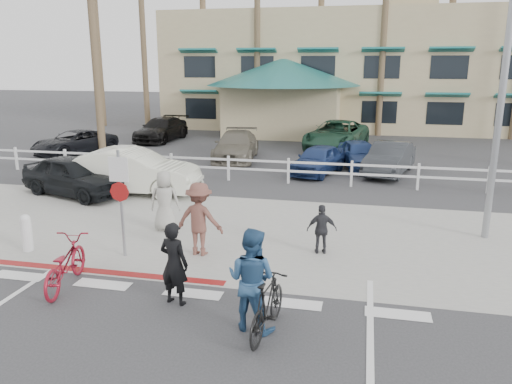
% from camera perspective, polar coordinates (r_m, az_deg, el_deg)
% --- Properties ---
extents(ground, '(140.00, 140.00, 0.00)m').
position_cam_1_polar(ground, '(9.87, -8.39, -12.97)').
color(ground, '#333335').
extents(bike_path, '(12.00, 16.00, 0.01)m').
position_cam_1_polar(bike_path, '(8.29, -13.54, -19.00)').
color(bike_path, '#333335').
rests_on(bike_path, ground).
extents(sidewalk_plaza, '(22.00, 7.00, 0.01)m').
position_cam_1_polar(sidewalk_plaza, '(13.82, -1.80, -4.61)').
color(sidewalk_plaza, gray).
rests_on(sidewalk_plaza, ground).
extents(cross_street, '(40.00, 5.00, 0.01)m').
position_cam_1_polar(cross_street, '(17.55, 1.40, -0.44)').
color(cross_street, '#333335').
rests_on(cross_street, ground).
extents(parking_lot, '(50.00, 16.00, 0.01)m').
position_cam_1_polar(parking_lot, '(26.73, 5.34, 4.68)').
color(parking_lot, '#333335').
rests_on(parking_lot, ground).
extents(curb_red, '(7.00, 0.25, 0.02)m').
position_cam_1_polar(curb_red, '(12.11, -19.87, -8.31)').
color(curb_red, maroon).
rests_on(curb_red, ground).
extents(rail_fence, '(29.40, 0.16, 1.00)m').
position_cam_1_polar(rail_fence, '(19.27, 4.02, 2.40)').
color(rail_fence, silver).
rests_on(rail_fence, ground).
extents(building, '(28.00, 16.00, 11.30)m').
position_cam_1_polar(building, '(39.19, 11.07, 15.87)').
color(building, '#C4B286').
rests_on(building, ground).
extents(sign_post, '(0.50, 0.10, 2.90)m').
position_cam_1_polar(sign_post, '(12.13, -15.17, -0.70)').
color(sign_post, gray).
rests_on(sign_post, ground).
extents(bollard_0, '(0.26, 0.26, 0.95)m').
position_cam_1_polar(bollard_0, '(13.56, -24.73, -4.26)').
color(bollard_0, silver).
rests_on(bollard_0, ground).
extents(streetlight_0, '(0.60, 2.00, 9.00)m').
position_cam_1_polar(streetlight_0, '(14.03, 26.62, 12.91)').
color(streetlight_0, gray).
rests_on(streetlight_0, ground).
extents(palm_0, '(4.00, 4.00, 15.00)m').
position_cam_1_polar(palm_0, '(39.31, -17.80, 18.17)').
color(palm_0, '#1D4D20').
rests_on(palm_0, ground).
extents(palm_1, '(4.00, 4.00, 13.00)m').
position_cam_1_polar(palm_1, '(36.54, -12.80, 17.24)').
color(palm_1, '#1D4D20').
rests_on(palm_1, ground).
extents(palm_2, '(4.00, 4.00, 16.00)m').
position_cam_1_polar(palm_2, '(36.12, -6.10, 19.93)').
color(palm_2, '#1D4D20').
rests_on(palm_2, ground).
extents(palm_3, '(4.00, 4.00, 14.00)m').
position_cam_1_polar(palm_3, '(34.02, 0.15, 18.66)').
color(palm_3, '#1D4D20').
rests_on(palm_3, ground).
extents(palm_4, '(4.00, 4.00, 15.00)m').
position_cam_1_polar(palm_4, '(34.43, 7.43, 19.33)').
color(palm_4, '#1D4D20').
rests_on(palm_4, ground).
extents(palm_5, '(4.00, 4.00, 13.00)m').
position_cam_1_polar(palm_5, '(33.22, 14.43, 17.46)').
color(palm_5, '#1D4D20').
rests_on(palm_5, ground).
extents(palm_10, '(4.00, 4.00, 12.00)m').
position_cam_1_polar(palm_10, '(26.71, -18.09, 16.97)').
color(palm_10, '#1D4D20').
rests_on(palm_10, ground).
extents(bike_red, '(1.02, 2.05, 1.03)m').
position_cam_1_polar(bike_red, '(11.11, -21.03, -7.69)').
color(bike_red, maroon).
rests_on(bike_red, ground).
extents(rider_red, '(0.68, 0.53, 1.65)m').
position_cam_1_polar(rider_red, '(9.72, -9.35, -8.07)').
color(rider_red, black).
rests_on(rider_red, ground).
extents(bike_black, '(0.70, 1.76, 1.03)m').
position_cam_1_polar(bike_black, '(8.72, 1.29, -12.88)').
color(bike_black, black).
rests_on(bike_black, ground).
extents(rider_black, '(1.04, 0.89, 1.84)m').
position_cam_1_polar(rider_black, '(8.70, -0.53, -9.95)').
color(rider_black, navy).
rests_on(rider_black, ground).
extents(pedestrian_a, '(1.21, 0.76, 1.80)m').
position_cam_1_polar(pedestrian_a, '(12.07, -6.48, -3.09)').
color(pedestrian_a, brown).
rests_on(pedestrian_a, ground).
extents(pedestrian_child, '(0.77, 0.43, 1.24)m').
position_cam_1_polar(pedestrian_child, '(12.23, 7.53, -4.26)').
color(pedestrian_child, '#2C2C30').
rests_on(pedestrian_child, ground).
extents(pedestrian_b, '(0.91, 0.68, 1.69)m').
position_cam_1_polar(pedestrian_b, '(14.00, -10.39, -0.99)').
color(pedestrian_b, '#9C9A91').
rests_on(pedestrian_b, ground).
extents(car_white_sedan, '(4.96, 1.97, 1.61)m').
position_cam_1_polar(car_white_sedan, '(18.30, -14.05, 2.32)').
color(car_white_sedan, silver).
rests_on(car_white_sedan, ground).
extents(car_red_compact, '(4.46, 2.90, 1.41)m').
position_cam_1_polar(car_red_compact, '(18.63, -20.05, 1.77)').
color(car_red_compact, black).
rests_on(car_red_compact, ground).
extents(lot_car_0, '(3.62, 4.81, 1.21)m').
position_cam_1_polar(lot_car_0, '(27.28, -20.04, 5.35)').
color(lot_car_0, black).
rests_on(lot_car_0, ground).
extents(lot_car_1, '(2.44, 4.85, 1.35)m').
position_cam_1_polar(lot_car_1, '(24.11, -2.28, 5.29)').
color(lot_car_1, '#645E50').
rests_on(lot_car_1, ground).
extents(lot_car_2, '(2.41, 3.83, 1.22)m').
position_cam_1_polar(lot_car_2, '(21.15, 7.10, 3.71)').
color(lot_car_2, navy).
rests_on(lot_car_2, ground).
extents(lot_car_3, '(2.41, 4.26, 1.33)m').
position_cam_1_polar(lot_car_3, '(21.67, 15.00, 3.73)').
color(lot_car_3, '#2C2F33').
rests_on(lot_car_3, ground).
extents(lot_car_4, '(2.15, 4.84, 1.38)m').
position_cam_1_polar(lot_car_4, '(30.67, -10.77, 7.05)').
color(lot_car_4, black).
rests_on(lot_car_4, ground).
extents(lot_car_5, '(3.65, 5.96, 1.54)m').
position_cam_1_polar(lot_car_5, '(27.41, 9.19, 6.43)').
color(lot_car_5, '#1D422F').
rests_on(lot_car_5, ground).
extents(lot_car_6, '(2.42, 3.94, 1.25)m').
position_cam_1_polar(lot_car_6, '(22.59, 11.76, 4.25)').
color(lot_car_6, navy).
rests_on(lot_car_6, ground).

